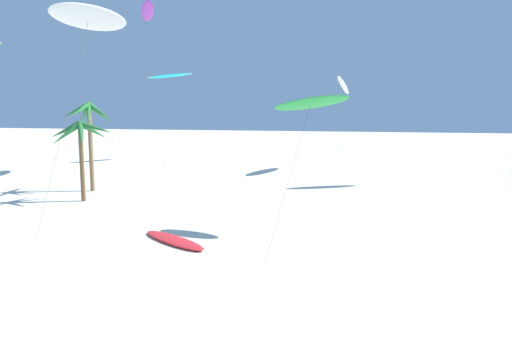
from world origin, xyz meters
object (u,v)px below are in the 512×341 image
object	(u,v)px
palm_tree_0	(89,118)
flying_kite_3	(170,76)
flying_kite_2	(89,17)
grounded_kite_0	(174,240)
palm_tree_1	(81,136)
flying_kite_6	(311,103)
flying_kite_7	(343,85)
flying_kite_0	(147,11)

from	to	relation	value
palm_tree_0	flying_kite_3	distance (m)	26.82
flying_kite_2	flying_kite_3	bearing A→B (deg)	105.64
flying_kite_2	grounded_kite_0	distance (m)	14.33
flying_kite_3	palm_tree_1	bearing A→B (deg)	-81.57
flying_kite_6	flying_kite_7	distance (m)	29.75
flying_kite_6	flying_kite_7	world-z (taller)	flying_kite_7
palm_tree_0	flying_kite_7	world-z (taller)	flying_kite_7
palm_tree_1	flying_kite_7	world-z (taller)	flying_kite_7
palm_tree_1	flying_kite_0	size ratio (longest dim) A/B	0.33
palm_tree_0	flying_kite_7	bearing A→B (deg)	40.82
palm_tree_1	flying_kite_0	distance (m)	22.89
palm_tree_1	flying_kite_6	world-z (taller)	flying_kite_6
flying_kite_7	flying_kite_3	bearing A→B (deg)	165.20
palm_tree_0	flying_kite_2	bearing A→B (deg)	-57.48
palm_tree_0	flying_kite_7	xyz separation A→B (m)	(22.54, 19.47, 3.63)
flying_kite_3	flying_kite_6	size ratio (longest dim) A/B	1.49
flying_kite_2	grounded_kite_0	world-z (taller)	flying_kite_2
palm_tree_0	flying_kite_3	xyz separation A→B (m)	(-2.60, 26.11, 5.55)
flying_kite_6	flying_kite_0	bearing A→B (deg)	132.17
flying_kite_2	flying_kite_6	distance (m)	14.39
palm_tree_1	grounded_kite_0	bearing A→B (deg)	-39.46
flying_kite_3	flying_kite_7	xyz separation A→B (m)	(25.14, -6.64, -1.92)
flying_kite_2	flying_kite_0	bearing A→B (deg)	107.68
flying_kite_0	flying_kite_3	size ratio (longest dim) A/B	1.53
palm_tree_0	flying_kite_0	size ratio (longest dim) A/B	0.41
flying_kite_2	flying_kite_3	xyz separation A→B (m)	(-11.00, 39.29, -0.84)
flying_kite_2	flying_kite_6	xyz separation A→B (m)	(13.11, 3.00, -5.12)
palm_tree_1	flying_kite_6	xyz separation A→B (m)	(19.57, -5.67, 2.65)
flying_kite_0	grounded_kite_0	xyz separation A→B (m)	(14.22, -28.24, -18.94)
flying_kite_3	flying_kite_6	world-z (taller)	flying_kite_3
flying_kite_7	grounded_kite_0	xyz separation A→B (m)	(-8.52, -33.92, -10.35)
flying_kite_2	grounded_kite_0	size ratio (longest dim) A/B	2.66
flying_kite_0	palm_tree_0	bearing A→B (deg)	-89.18
palm_tree_0	flying_kite_0	world-z (taller)	flying_kite_0
flying_kite_3	grounded_kite_0	bearing A→B (deg)	-67.71
flying_kite_6	grounded_kite_0	size ratio (longest dim) A/B	1.66
palm_tree_0	flying_kite_7	size ratio (longest dim) A/B	0.63
flying_kite_2	flying_kite_3	size ratio (longest dim) A/B	1.07
palm_tree_1	flying_kite_2	bearing A→B (deg)	-53.30
flying_kite_7	flying_kite_0	bearing A→B (deg)	-165.98
flying_kite_3	flying_kite_6	xyz separation A→B (m)	(24.11, -36.28, -4.27)
palm_tree_0	flying_kite_2	size ratio (longest dim) A/B	0.59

